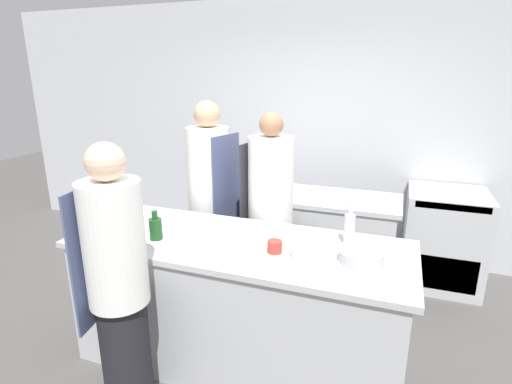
% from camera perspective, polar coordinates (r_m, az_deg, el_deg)
% --- Properties ---
extents(ground_plane, '(16.00, 16.00, 0.00)m').
position_cam_1_polar(ground_plane, '(3.21, -2.31, -22.50)').
color(ground_plane, '#4C4947').
extents(wall_back, '(8.00, 0.06, 2.80)m').
position_cam_1_polar(wall_back, '(4.57, 7.73, 8.68)').
color(wall_back, silver).
rests_on(wall_back, ground_plane).
extents(prep_counter, '(2.30, 0.86, 0.93)m').
position_cam_1_polar(prep_counter, '(2.93, -2.42, -15.40)').
color(prep_counter, '#B7BABC').
rests_on(prep_counter, ground_plane).
extents(pass_counter, '(1.75, 0.65, 0.93)m').
position_cam_1_polar(pass_counter, '(3.93, 6.69, -6.78)').
color(pass_counter, '#B7BABC').
rests_on(pass_counter, ground_plane).
extents(oven_range, '(0.72, 0.71, 0.94)m').
position_cam_1_polar(oven_range, '(4.34, 25.13, -6.00)').
color(oven_range, '#B7BABC').
rests_on(oven_range, ground_plane).
extents(chef_at_prep_near, '(0.37, 0.35, 1.69)m').
position_cam_1_polar(chef_at_prep_near, '(2.45, -19.02, -13.01)').
color(chef_at_prep_near, black).
rests_on(chef_at_prep_near, ground_plane).
extents(chef_at_stove, '(0.43, 0.41, 1.80)m').
position_cam_1_polar(chef_at_stove, '(3.61, -6.54, -1.53)').
color(chef_at_stove, black).
rests_on(chef_at_stove, ground_plane).
extents(chef_at_pass_far, '(0.41, 0.39, 1.73)m').
position_cam_1_polar(chef_at_pass_far, '(3.35, 2.07, -3.56)').
color(chef_at_pass_far, black).
rests_on(chef_at_pass_far, ground_plane).
extents(bottle_olive_oil, '(0.09, 0.09, 0.20)m').
position_cam_1_polar(bottle_olive_oil, '(2.81, -14.15, -5.01)').
color(bottle_olive_oil, '#19471E').
rests_on(bottle_olive_oil, prep_counter).
extents(bottle_vinegar, '(0.07, 0.07, 0.28)m').
position_cam_1_polar(bottle_vinegar, '(2.71, 13.19, -5.04)').
color(bottle_vinegar, silver).
rests_on(bottle_vinegar, prep_counter).
extents(bottle_wine, '(0.07, 0.07, 0.32)m').
position_cam_1_polar(bottle_wine, '(2.82, -19.71, -4.43)').
color(bottle_wine, '#5B2319').
rests_on(bottle_wine, prep_counter).
extents(bottle_cooking_oil, '(0.07, 0.07, 0.21)m').
position_cam_1_polar(bottle_cooking_oil, '(3.16, -20.95, -3.10)').
color(bottle_cooking_oil, '#2D5175').
rests_on(bottle_cooking_oil, prep_counter).
extents(bowl_mixing_large, '(0.17, 0.17, 0.07)m').
position_cam_1_polar(bowl_mixing_large, '(2.48, 7.10, -8.65)').
color(bowl_mixing_large, white).
rests_on(bowl_mixing_large, prep_counter).
extents(bowl_prep_small, '(0.26, 0.26, 0.07)m').
position_cam_1_polar(bowl_prep_small, '(2.50, 14.78, -8.91)').
color(bowl_prep_small, '#B7BABC').
rests_on(bowl_prep_small, prep_counter).
extents(cup, '(0.09, 0.09, 0.08)m').
position_cam_1_polar(cup, '(2.55, 2.69, -7.79)').
color(cup, '#B2382D').
rests_on(cup, prep_counter).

